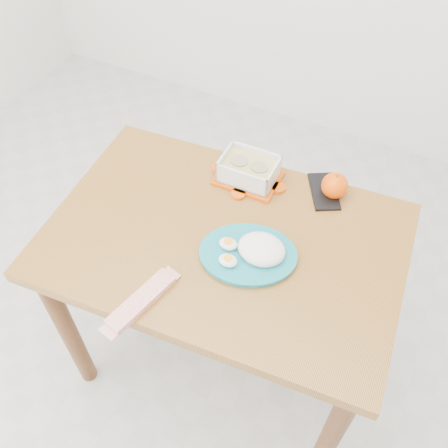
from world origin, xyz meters
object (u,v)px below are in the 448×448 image
at_px(smartphone, 324,191).
at_px(dining_table, 224,261).
at_px(food_container, 249,170).
at_px(rice_plate, 252,251).
at_px(orange_fruit, 335,186).

bearing_deg(smartphone, dining_table, -152.73).
xyz_separation_m(dining_table, food_container, (-0.03, 0.25, 0.16)).
xyz_separation_m(rice_plate, smartphone, (0.10, 0.33, -0.02)).
relative_size(dining_table, rice_plate, 3.12).
bearing_deg(rice_plate, dining_table, 145.14).
distance_m(rice_plate, smartphone, 0.34).
distance_m(dining_table, smartphone, 0.38).
xyz_separation_m(orange_fruit, smartphone, (-0.03, -0.00, -0.04)).
bearing_deg(smartphone, rice_plate, -135.85).
bearing_deg(dining_table, smartphone, 51.79).
height_order(dining_table, food_container, food_container).
bearing_deg(dining_table, food_container, 93.77).
relative_size(food_container, rice_plate, 0.58).
relative_size(food_container, orange_fruit, 2.43).
distance_m(orange_fruit, smartphone, 0.05).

